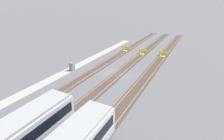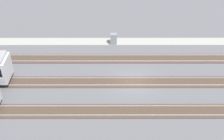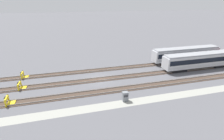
% 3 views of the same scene
% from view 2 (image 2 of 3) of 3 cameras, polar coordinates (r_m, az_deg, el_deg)
% --- Properties ---
extents(ground_plane, '(400.00, 400.00, 0.00)m').
position_cam_2_polar(ground_plane, '(37.25, 3.95, -2.24)').
color(ground_plane, '#5B5B60').
extents(service_walkway, '(54.00, 2.00, 0.01)m').
position_cam_2_polar(service_walkway, '(45.11, 3.25, 5.26)').
color(service_walkway, '#9E9E93').
rests_on(service_walkway, ground).
extents(rail_track_nearest, '(90.00, 2.23, 0.21)m').
position_cam_2_polar(rail_track_nearest, '(41.27, 3.55, 2.11)').
color(rail_track_nearest, '#47382D').
rests_on(rail_track_nearest, ground).
extents(rail_track_near_inner, '(90.00, 2.24, 0.21)m').
position_cam_2_polar(rail_track_near_inner, '(37.22, 3.95, -2.19)').
color(rail_track_near_inner, '#47382D').
rests_on(rail_track_near_inner, ground).
extents(rail_track_middle, '(90.00, 2.23, 0.21)m').
position_cam_2_polar(rail_track_middle, '(33.43, 4.44, -7.50)').
color(rail_track_middle, '#47382D').
rests_on(rail_track_middle, ground).
extents(electrical_cabinet, '(0.90, 0.73, 1.60)m').
position_cam_2_polar(electrical_cabinet, '(44.05, 0.28, 5.71)').
color(electrical_cabinet, gray).
rests_on(electrical_cabinet, ground).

